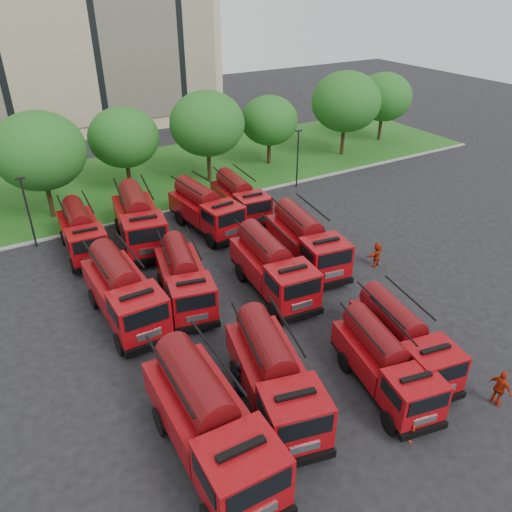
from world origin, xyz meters
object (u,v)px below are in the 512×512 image
at_px(fire_truck_11, 240,198).
at_px(firefighter_0, 410,439).
at_px(fire_truck_3, 402,338).
at_px(fire_truck_10, 205,209).
at_px(firefighter_3, 411,351).
at_px(fire_truck_0, 209,422).
at_px(fire_truck_8, 82,232).
at_px(firefighter_1, 312,449).
at_px(firefighter_4, 241,393).
at_px(firefighter_5, 375,266).
at_px(firefighter_2, 495,403).
at_px(fire_truck_4, 123,291).
at_px(fire_truck_7, 306,241).
at_px(fire_truck_2, 384,363).
at_px(fire_truck_9, 139,220).
at_px(fire_truck_1, 274,375).
at_px(fire_truck_6, 272,267).
at_px(fire_truck_5, 184,278).

distance_m(fire_truck_11, firefighter_0, 22.78).
relative_size(fire_truck_3, fire_truck_11, 0.99).
xyz_separation_m(fire_truck_10, firefighter_3, (3.01, -17.72, -1.66)).
height_order(fire_truck_0, fire_truck_8, fire_truck_0).
xyz_separation_m(fire_truck_0, firefighter_1, (3.61, -1.87, -1.84)).
distance_m(fire_truck_11, firefighter_1, 22.26).
distance_m(firefighter_4, firefighter_5, 14.16).
bearing_deg(fire_truck_8, fire_truck_0, -85.66).
relative_size(fire_truck_8, fire_truck_10, 0.93).
bearing_deg(firefighter_4, firefighter_0, -176.57).
height_order(firefighter_0, firefighter_5, firefighter_0).
relative_size(firefighter_1, firefighter_2, 0.94).
distance_m(fire_truck_4, firefighter_1, 13.03).
bearing_deg(fire_truck_7, firefighter_1, -115.82).
distance_m(fire_truck_2, firefighter_3, 3.61).
height_order(firefighter_2, firefighter_5, firefighter_2).
xyz_separation_m(firefighter_2, firefighter_5, (3.61, 11.78, 0.00)).
relative_size(fire_truck_9, firefighter_5, 4.91).
relative_size(fire_truck_0, firefighter_5, 4.86).
relative_size(fire_truck_1, fire_truck_6, 1.01).
bearing_deg(fire_truck_11, fire_truck_10, -164.03).
relative_size(fire_truck_5, fire_truck_7, 0.93).
relative_size(fire_truck_7, firefighter_5, 4.66).
relative_size(fire_truck_6, fire_truck_9, 0.93).
relative_size(fire_truck_5, firefighter_3, 4.30).
height_order(fire_truck_5, firefighter_0, fire_truck_5).
height_order(fire_truck_5, fire_truck_10, fire_truck_10).
relative_size(fire_truck_6, firefighter_5, 4.58).
relative_size(fire_truck_9, firefighter_0, 4.89).
height_order(fire_truck_3, fire_truck_5, fire_truck_5).
relative_size(fire_truck_4, fire_truck_9, 0.93).
xyz_separation_m(fire_truck_8, firefighter_5, (15.88, -11.49, -1.55)).
relative_size(fire_truck_4, fire_truck_6, 1.00).
bearing_deg(fire_truck_3, fire_truck_5, 134.12).
bearing_deg(fire_truck_11, firefighter_4, -114.39).
bearing_deg(fire_truck_4, firefighter_3, -42.19).
xyz_separation_m(fire_truck_2, fire_truck_11, (3.34, 19.48, 0.09)).
bearing_deg(fire_truck_11, fire_truck_9, -173.93).
relative_size(fire_truck_1, firefighter_3, 4.57).
relative_size(fire_truck_2, fire_truck_9, 0.82).
distance_m(fire_truck_2, firefighter_0, 3.33).
bearing_deg(fire_truck_0, fire_truck_9, 80.28).
xyz_separation_m(fire_truck_5, fire_truck_11, (8.31, 8.49, -0.02)).
bearing_deg(firefighter_2, fire_truck_9, 19.64).
distance_m(fire_truck_3, firefighter_4, 8.07).
bearing_deg(fire_truck_1, firefighter_0, -36.38).
bearing_deg(fire_truck_5, fire_truck_0, -96.05).
relative_size(fire_truck_11, firefighter_1, 4.04).
xyz_separation_m(fire_truck_7, firefighter_2, (0.22, -14.31, -1.71)).
xyz_separation_m(fire_truck_8, firefighter_2, (12.27, -23.27, -1.55)).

